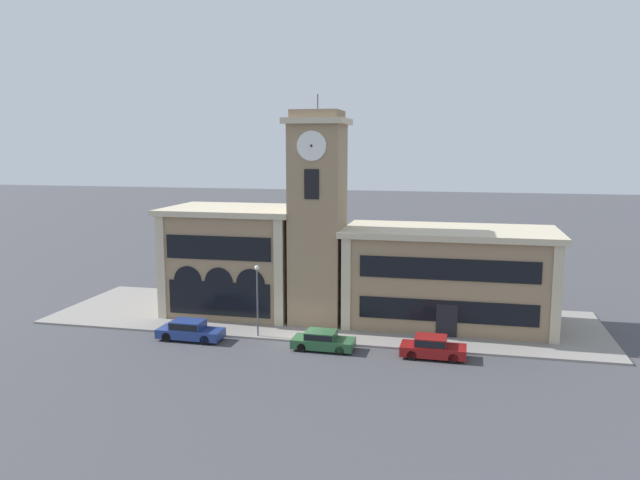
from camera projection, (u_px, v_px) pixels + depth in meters
name	position (u px, v px, depth m)	size (l,w,h in m)	color
ground_plane	(301.00, 343.00, 44.36)	(300.00, 300.00, 0.00)	#424247
sidewalk_kerb	(321.00, 318.00, 50.51)	(43.64, 12.78, 0.15)	gray
clock_tower	(318.00, 218.00, 48.14)	(4.62, 4.62, 17.73)	#937A5B
town_hall_left_wing	(235.00, 260.00, 52.05)	(11.13, 8.22, 8.85)	#937A5B
town_hall_right_wing	(449.00, 277.00, 48.35)	(16.26, 8.22, 7.57)	#937A5B
parked_car_near	(190.00, 330.00, 44.91)	(4.77, 1.90, 1.43)	navy
parked_car_mid	(322.00, 340.00, 42.78)	(4.28, 1.93, 1.31)	#285633
parked_car_far	(432.00, 347.00, 41.15)	(4.31, 1.94, 1.44)	maroon
street_lamp	(257.00, 289.00, 44.96)	(0.36, 0.36, 5.24)	#4C4C51
fire_hydrant	(175.00, 324.00, 46.93)	(0.22, 0.22, 0.87)	red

